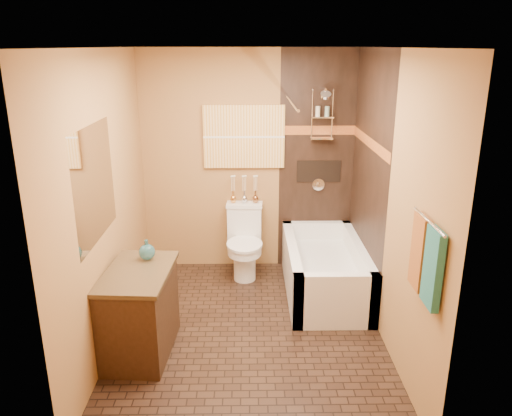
{
  "coord_description": "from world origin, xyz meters",
  "views": [
    {
      "loc": [
        0.0,
        -4.03,
        2.52
      ],
      "look_at": [
        0.07,
        0.4,
        1.07
      ],
      "focal_mm": 35.0,
      "sensor_mm": 36.0,
      "label": 1
    }
  ],
  "objects_px": {
    "bathtub": "(325,274)",
    "vanity": "(140,312)",
    "sunset_painting": "(244,137)",
    "toilet": "(245,241)"
  },
  "relations": [
    {
      "from": "toilet",
      "to": "vanity",
      "type": "xyz_separation_m",
      "value": [
        -0.88,
        -1.5,
        -0.03
      ]
    },
    {
      "from": "bathtub",
      "to": "toilet",
      "type": "height_order",
      "value": "toilet"
    },
    {
      "from": "sunset_painting",
      "to": "bathtub",
      "type": "distance_m",
      "value": 1.74
    },
    {
      "from": "bathtub",
      "to": "vanity",
      "type": "height_order",
      "value": "vanity"
    },
    {
      "from": "sunset_painting",
      "to": "toilet",
      "type": "xyz_separation_m",
      "value": [
        0.0,
        -0.27,
        -1.14
      ]
    },
    {
      "from": "bathtub",
      "to": "sunset_painting",
      "type": "bearing_deg",
      "value": 139.47
    },
    {
      "from": "sunset_painting",
      "to": "vanity",
      "type": "relative_size",
      "value": 1.01
    },
    {
      "from": "toilet",
      "to": "vanity",
      "type": "relative_size",
      "value": 0.9
    },
    {
      "from": "sunset_painting",
      "to": "bathtub",
      "type": "relative_size",
      "value": 0.6
    },
    {
      "from": "bathtub",
      "to": "vanity",
      "type": "relative_size",
      "value": 1.69
    }
  ]
}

